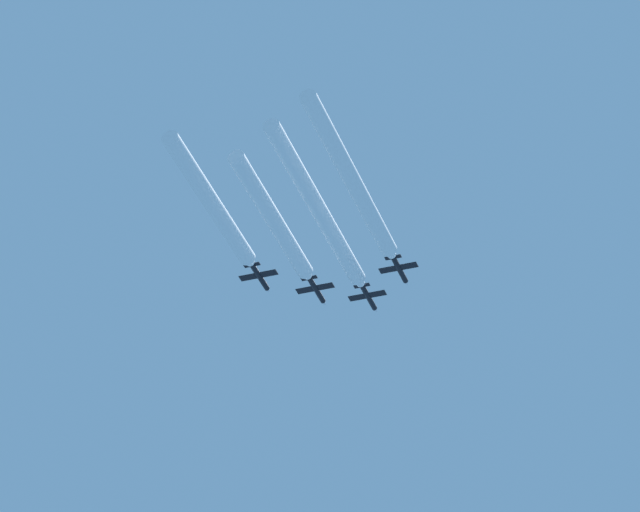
% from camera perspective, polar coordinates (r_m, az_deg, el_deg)
% --- Properties ---
extents(jet_lead, '(7.30, 10.63, 2.56)m').
position_cam_1_polar(jet_lead, '(349.42, 1.52, -1.29)').
color(jet_lead, black).
extents(jet_left_wingman, '(7.30, 10.63, 2.56)m').
position_cam_1_polar(jet_left_wingman, '(344.89, -0.11, -1.06)').
color(jet_left_wingman, black).
extents(jet_right_wingman, '(7.30, 10.63, 2.56)m').
position_cam_1_polar(jet_right_wingman, '(340.56, 2.49, -0.42)').
color(jet_right_wingman, black).
extents(jet_outer_left, '(7.30, 10.63, 2.56)m').
position_cam_1_polar(jet_outer_left, '(340.27, -1.89, -0.66)').
color(jet_outer_left, black).
extents(smoke_trail_lead, '(3.05, 50.24, 3.05)m').
position_cam_1_polar(smoke_trail_lead, '(325.90, -0.04, 1.46)').
color(smoke_trail_lead, white).
extents(smoke_trail_left_wingman, '(3.05, 38.19, 3.05)m').
position_cam_1_polar(smoke_trail_left_wingman, '(326.28, -1.46, 1.15)').
color(smoke_trail_left_wingman, white).
extents(smoke_trail_right_wingman, '(3.05, 48.17, 3.05)m').
position_cam_1_polar(smoke_trail_right_wingman, '(317.94, 1.01, 2.37)').
color(smoke_trail_right_wingman, white).
extents(smoke_trail_outer_left, '(3.05, 39.17, 3.05)m').
position_cam_1_polar(smoke_trail_outer_left, '(321.66, -3.38, 1.66)').
color(smoke_trail_outer_left, white).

